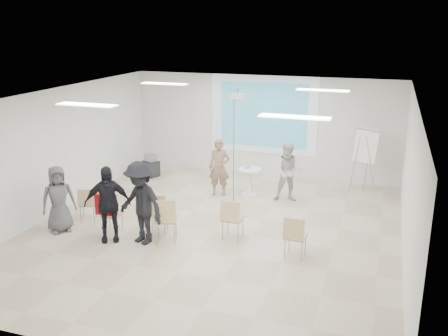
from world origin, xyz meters
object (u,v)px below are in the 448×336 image
(pedestal_table, at_px, (250,180))
(audience_outer, at_px, (58,195))
(player_left, at_px, (219,164))
(audience_mid, at_px, (141,198))
(chair_left_mid, at_px, (110,213))
(audience_left, at_px, (107,198))
(chair_far_left, at_px, (87,202))
(player_right, at_px, (289,169))
(chair_right_inner, at_px, (232,216))
(flipchart_easel, at_px, (366,146))
(chair_center, at_px, (165,217))
(laptop, at_px, (158,211))
(chair_right_far, at_px, (295,234))
(av_cart, at_px, (151,166))
(chair_left_inner, at_px, (157,210))

(pedestal_table, bearing_deg, audience_outer, -133.02)
(player_left, height_order, audience_mid, audience_mid)
(chair_left_mid, distance_m, audience_left, 0.58)
(chair_far_left, height_order, audience_outer, audience_outer)
(chair_left_mid, bearing_deg, player_right, 42.01)
(chair_left_mid, height_order, chair_right_inner, chair_right_inner)
(flipchart_easel, bearing_deg, audience_mid, -107.22)
(chair_left_mid, xyz_separation_m, chair_center, (1.36, -0.09, 0.10))
(laptop, bearing_deg, audience_mid, 67.38)
(chair_far_left, height_order, chair_right_far, chair_right_far)
(laptop, relative_size, av_cart, 0.50)
(pedestal_table, distance_m, player_right, 1.15)
(chair_right_far, bearing_deg, pedestal_table, 122.51)
(audience_outer, bearing_deg, chair_left_inner, -31.96)
(chair_far_left, bearing_deg, player_left, 25.96)
(audience_mid, bearing_deg, chair_right_far, 24.30)
(player_left, bearing_deg, player_right, -4.97)
(laptop, bearing_deg, av_cart, -76.40)
(chair_left_mid, height_order, flipchart_easel, flipchart_easel)
(player_right, relative_size, chair_center, 1.73)
(audience_mid, height_order, audience_outer, audience_mid)
(pedestal_table, distance_m, audience_outer, 4.94)
(player_left, distance_m, laptop, 2.80)
(chair_left_mid, height_order, audience_mid, audience_mid)
(chair_center, distance_m, audience_mid, 0.65)
(audience_outer, bearing_deg, chair_right_far, -43.28)
(av_cart, bearing_deg, chair_far_left, -64.41)
(chair_right_far, height_order, flipchart_easel, flipchart_easel)
(chair_left_inner, bearing_deg, audience_mid, -116.19)
(chair_right_inner, bearing_deg, chair_right_far, -16.08)
(player_left, xyz_separation_m, audience_outer, (-2.58, -3.38, -0.03))
(player_left, xyz_separation_m, chair_left_mid, (-1.44, -3.15, -0.38))
(chair_far_left, xyz_separation_m, chair_right_inner, (3.51, 0.05, 0.06))
(av_cart, bearing_deg, chair_center, -36.96)
(audience_mid, xyz_separation_m, flipchart_easel, (4.22, 4.78, 0.30))
(audience_left, bearing_deg, chair_left_mid, 86.67)
(pedestal_table, relative_size, chair_right_far, 0.87)
(chair_right_inner, bearing_deg, chair_left_mid, -167.39)
(chair_left_mid, relative_size, chair_right_far, 0.94)
(player_left, bearing_deg, audience_left, -119.89)
(pedestal_table, height_order, chair_left_mid, chair_left_mid)
(player_right, relative_size, audience_mid, 0.86)
(player_left, bearing_deg, chair_right_far, -59.26)
(player_left, bearing_deg, audience_mid, -109.07)
(audience_mid, bearing_deg, laptop, 102.00)
(player_right, relative_size, av_cart, 2.57)
(chair_right_inner, bearing_deg, audience_outer, -167.22)
(av_cart, bearing_deg, audience_outer, -68.11)
(audience_left, bearing_deg, chair_far_left, 114.99)
(player_right, distance_m, chair_right_inner, 2.88)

